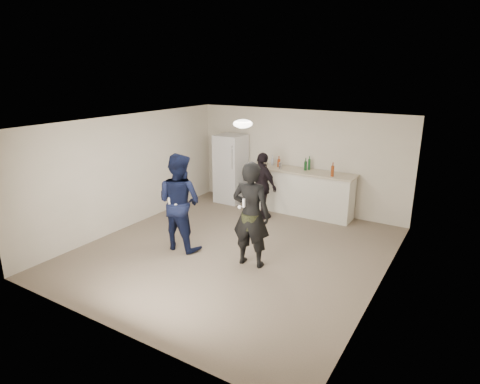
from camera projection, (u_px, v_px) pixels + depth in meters
The scene contains 21 objects.
floor at pixel (235, 250), 7.90m from camera, with size 6.00×6.00×0.00m, color #6B5B4C.
ceiling at pixel (234, 123), 7.17m from camera, with size 6.00×6.00×0.00m, color silver.
wall_back at pixel (298, 160), 9.99m from camera, with size 6.00×6.00×0.00m, color beige.
wall_front at pixel (109, 247), 5.09m from camera, with size 6.00×6.00×0.00m, color beige.
wall_left at pixel (130, 171), 8.91m from camera, with size 6.00×6.00×0.00m, color beige.
wall_right at pixel (386, 216), 6.17m from camera, with size 6.00×6.00×0.00m, color beige.
counter at pixel (299, 193), 9.83m from camera, with size 2.60×0.56×1.05m, color silver.
counter_top at pixel (300, 171), 9.67m from camera, with size 2.68×0.64×0.04m, color #BDB192.
fridge at pixel (231, 169), 10.63m from camera, with size 0.70×0.70×1.80m, color silver.
fridge_handle at pixel (232, 157), 10.08m from camera, with size 0.02×0.02×0.60m, color silver.
ceiling_dome at pixel (243, 124), 7.43m from camera, with size 0.36×0.36×0.16m, color white.
shaker at pixel (280, 166), 9.75m from camera, with size 0.08×0.08×0.17m, color silver.
man at pixel (179, 202), 7.76m from camera, with size 0.93×0.72×1.91m, color #101A44.
woman at pixel (251, 215), 7.06m from camera, with size 0.70×0.46×1.92m, color black.
camo_shorts at pixel (251, 221), 7.10m from camera, with size 0.34×0.34×0.28m, color #2F391A.
spectator at pixel (262, 186), 9.42m from camera, with size 0.93×0.39×1.59m, color black.
remote_man at pixel (170, 201), 7.51m from camera, with size 0.04×0.04×0.15m, color silver.
nunchuk_man at pixel (176, 205), 7.49m from camera, with size 0.07×0.07×0.07m, color silver.
remote_woman at pixel (244, 203), 6.77m from camera, with size 0.04×0.04×0.15m, color white.
nunchuk_woman at pixel (240, 207), 6.88m from camera, with size 0.07×0.07×0.07m, color white.
bottle_cluster at pixel (301, 166), 9.65m from camera, with size 1.74×0.39×0.26m.
Camera 1 is at (3.85, -6.11, 3.40)m, focal length 30.00 mm.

